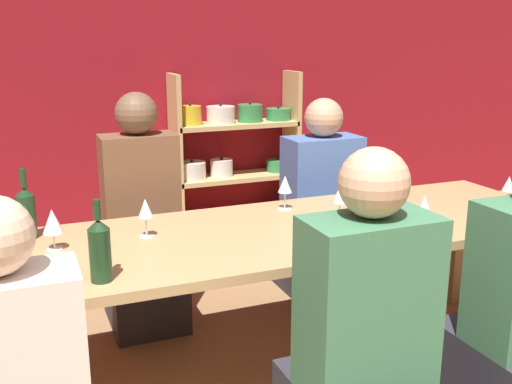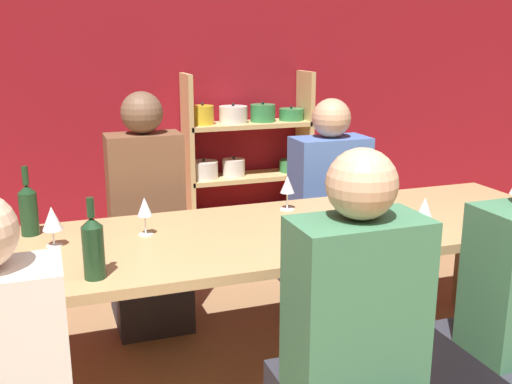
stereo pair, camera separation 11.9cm
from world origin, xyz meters
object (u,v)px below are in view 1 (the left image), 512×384
object	(u,v)px
cell_phone	(328,249)
person_near_b	(364,381)
wine_glass_white_a	(285,186)
dining_table	(265,247)
person_far_a	(143,241)
wine_glass_white_b	(53,222)
wine_glass_white_d	(340,195)
wine_bottle_dark	(26,212)
wine_glass_white_e	(509,185)
shelf_unit	(234,165)
wine_glass_red_a	(145,210)
person_far_b	(321,223)
wine_glass_white_f	(424,207)
wine_bottle_green	(100,249)

from	to	relation	value
cell_phone	person_near_b	xyz separation A→B (m)	(-0.12, -0.48, -0.28)
wine_glass_white_a	person_near_b	world-z (taller)	person_near_b
dining_table	person_far_a	xyz separation A→B (m)	(-0.38, 0.77, -0.17)
wine_glass_white_b	wine_glass_white_d	xyz separation A→B (m)	(1.23, -0.10, 0.01)
wine_bottle_dark	person_far_a	xyz separation A→B (m)	(0.57, 0.49, -0.36)
wine_bottle_dark	wine_glass_white_e	size ratio (longest dim) A/B	2.03
shelf_unit	wine_glass_red_a	world-z (taller)	shelf_unit
wine_glass_white_e	shelf_unit	bearing A→B (deg)	106.21
wine_glass_white_d	wine_glass_white_e	size ratio (longest dim) A/B	1.18
wine_bottle_dark	wine_glass_white_e	distance (m)	2.27
person_near_b	person_far_b	xyz separation A→B (m)	(0.70, 1.61, -0.01)
shelf_unit	wine_glass_red_a	distance (m)	2.33
wine_glass_red_a	person_far_a	size ratio (longest dim) A/B	0.13
person_far_a	person_near_b	distance (m)	1.62
wine_bottle_dark	person_near_b	world-z (taller)	person_near_b
wine_glass_white_b	person_far_a	bearing A→B (deg)	54.47
wine_glass_white_f	person_near_b	world-z (taller)	person_near_b
shelf_unit	wine_bottle_green	bearing A→B (deg)	-119.61
person_near_b	wine_bottle_green	bearing A→B (deg)	145.82
wine_glass_white_d	cell_phone	distance (m)	0.41
dining_table	wine_bottle_green	bearing A→B (deg)	-158.23
dining_table	wine_bottle_dark	size ratio (longest dim) A/B	9.74
person_near_b	wine_glass_white_e	bearing A→B (deg)	29.62
wine_bottle_dark	wine_glass_white_a	distance (m)	1.18
shelf_unit	cell_phone	xyz separation A→B (m)	(-0.50, -2.45, 0.19)
wine_glass_red_a	person_far_b	bearing A→B (deg)	29.71
shelf_unit	wine_glass_red_a	xyz separation A→B (m)	(-1.13, -2.01, 0.30)
cell_phone	wine_bottle_green	bearing A→B (deg)	178.14
wine_glass_red_a	person_far_b	size ratio (longest dim) A/B	0.14
person_far_b	wine_glass_white_a	bearing A→B (deg)	47.15
person_near_b	person_far_b	bearing A→B (deg)	66.41
dining_table	wine_glass_white_f	xyz separation A→B (m)	(0.60, -0.30, 0.20)
wine_bottle_green	person_far_a	size ratio (longest dim) A/B	0.23
wine_glass_white_d	person_near_b	size ratio (longest dim) A/B	0.14
dining_table	person_near_b	xyz separation A→B (m)	(0.01, -0.80, -0.20)
wine_bottle_green	wine_glass_white_b	size ratio (longest dim) A/B	1.76
wine_glass_white_e	wine_glass_white_a	bearing A→B (deg)	161.49
dining_table	cell_phone	bearing A→B (deg)	-66.96
shelf_unit	wine_glass_white_b	distance (m)	2.54
wine_glass_white_d	wine_glass_white_b	bearing A→B (deg)	175.31
wine_glass_red_a	wine_glass_white_a	xyz separation A→B (m)	(0.72, 0.16, -0.00)
cell_phone	wine_glass_white_b	bearing A→B (deg)	157.11
wine_glass_white_a	wine_glass_white_b	distance (m)	1.10
wine_bottle_dark	wine_glass_white_d	size ratio (longest dim) A/B	1.73
wine_glass_white_b	person_far_b	distance (m)	1.78
wine_glass_white_e	person_far_a	world-z (taller)	person_far_a
wine_glass_white_d	person_far_b	size ratio (longest dim) A/B	0.14
cell_phone	person_far_a	world-z (taller)	person_far_a
wine_bottle_green	wine_glass_white_d	size ratio (longest dim) A/B	1.69
wine_glass_white_d	person_far_a	world-z (taller)	person_far_a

